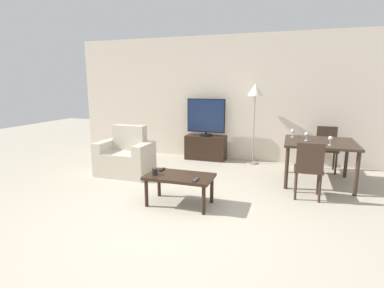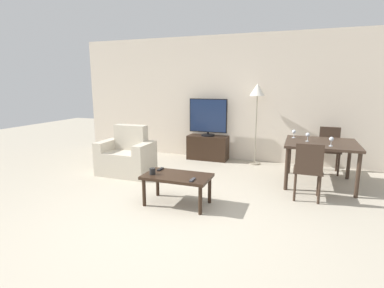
# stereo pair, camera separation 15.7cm
# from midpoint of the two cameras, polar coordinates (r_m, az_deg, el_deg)

# --- Properties ---
(ground_plane) EXTENTS (18.00, 18.00, 0.00)m
(ground_plane) POSITION_cam_midpoint_polar(r_m,az_deg,el_deg) (3.75, -6.41, -15.15)
(ground_plane) COLOR #B2A893
(wall_back) EXTENTS (7.28, 0.06, 2.70)m
(wall_back) POSITION_cam_midpoint_polar(r_m,az_deg,el_deg) (6.71, 6.10, 8.61)
(wall_back) COLOR beige
(wall_back) RESTS_ON ground_plane
(armchair) EXTENTS (0.99, 0.62, 0.91)m
(armchair) POSITION_cam_midpoint_polar(r_m,az_deg,el_deg) (5.71, -13.28, -2.52)
(armchair) COLOR beige
(armchair) RESTS_ON ground_plane
(tv_stand) EXTENTS (0.89, 0.38, 0.54)m
(tv_stand) POSITION_cam_midpoint_polar(r_m,az_deg,el_deg) (6.70, 1.96, -0.67)
(tv_stand) COLOR black
(tv_stand) RESTS_ON ground_plane
(tv) EXTENTS (0.85, 0.30, 0.82)m
(tv) POSITION_cam_midpoint_polar(r_m,az_deg,el_deg) (6.59, 2.00, 5.10)
(tv) COLOR black
(tv) RESTS_ON tv_stand
(coffee_table) EXTENTS (0.93, 0.53, 0.43)m
(coffee_table) POSITION_cam_midpoint_polar(r_m,az_deg,el_deg) (4.18, -3.47, -6.68)
(coffee_table) COLOR black
(coffee_table) RESTS_ON ground_plane
(dining_table) EXTENTS (1.13, 1.08, 0.72)m
(dining_table) POSITION_cam_midpoint_polar(r_m,az_deg,el_deg) (5.43, 22.39, -0.36)
(dining_table) COLOR #38281E
(dining_table) RESTS_ON ground_plane
(dining_chair_near) EXTENTS (0.40, 0.40, 0.86)m
(dining_chair_near) POSITION_cam_midpoint_polar(r_m,az_deg,el_deg) (4.63, 20.47, -4.15)
(dining_chair_near) COLOR #38281E
(dining_chair_near) RESTS_ON ground_plane
(dining_chair_far) EXTENTS (0.40, 0.40, 0.86)m
(dining_chair_far) POSITION_cam_midpoint_polar(r_m,az_deg,el_deg) (6.30, 23.59, -0.39)
(dining_chair_far) COLOR #38281E
(dining_chair_far) RESTS_ON ground_plane
(floor_lamp) EXTENTS (0.31, 0.31, 1.68)m
(floor_lamp) POSITION_cam_midpoint_polar(r_m,az_deg,el_deg) (6.31, 11.23, 9.14)
(floor_lamp) COLOR gray
(floor_lamp) RESTS_ON ground_plane
(remote_primary) EXTENTS (0.04, 0.15, 0.02)m
(remote_primary) POSITION_cam_midpoint_polar(r_m,az_deg,el_deg) (4.43, -6.76, -4.84)
(remote_primary) COLOR black
(remote_primary) RESTS_ON coffee_table
(remote_secondary) EXTENTS (0.04, 0.15, 0.02)m
(remote_secondary) POSITION_cam_midpoint_polar(r_m,az_deg,el_deg) (3.94, -0.47, -6.83)
(remote_secondary) COLOR #38383D
(remote_secondary) RESTS_ON coffee_table
(cup_white_near) EXTENTS (0.08, 0.08, 0.09)m
(cup_white_near) POSITION_cam_midpoint_polar(r_m,az_deg,el_deg) (4.21, -8.19, -5.23)
(cup_white_near) COLOR black
(cup_white_near) RESTS_ON coffee_table
(wine_glass_left) EXTENTS (0.07, 0.07, 0.15)m
(wine_glass_left) POSITION_cam_midpoint_polar(r_m,az_deg,el_deg) (5.64, 17.85, 2.25)
(wine_glass_left) COLOR silver
(wine_glass_left) RESTS_ON dining_table
(wine_glass_center) EXTENTS (0.07, 0.07, 0.15)m
(wine_glass_center) POSITION_cam_midpoint_polar(r_m,az_deg,el_deg) (5.37, 20.21, 1.67)
(wine_glass_center) COLOR silver
(wine_glass_center) RESTS_ON dining_table
(wine_glass_right) EXTENTS (0.07, 0.07, 0.15)m
(wine_glass_right) POSITION_cam_midpoint_polar(r_m,az_deg,el_deg) (5.10, 24.07, 0.89)
(wine_glass_right) COLOR silver
(wine_glass_right) RESTS_ON dining_table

